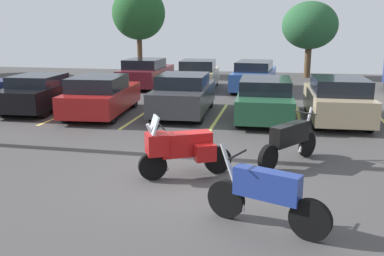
% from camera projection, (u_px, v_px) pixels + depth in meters
% --- Properties ---
extents(ground, '(44.00, 44.00, 0.10)m').
position_uv_depth(ground, '(197.00, 180.00, 9.49)').
color(ground, '#423F3F').
extents(motorcycle_touring, '(1.92, 1.28, 1.42)m').
position_uv_depth(motorcycle_touring, '(182.00, 148.00, 9.38)').
color(motorcycle_touring, black).
rests_on(motorcycle_touring, ground).
extents(motorcycle_second, '(1.40, 1.96, 1.28)m').
position_uv_depth(motorcycle_second, '(290.00, 140.00, 10.30)').
color(motorcycle_second, black).
rests_on(motorcycle_second, ground).
extents(motorcycle_third, '(2.05, 0.96, 1.34)m').
position_uv_depth(motorcycle_third, '(265.00, 195.00, 7.01)').
color(motorcycle_third, black).
rests_on(motorcycle_third, ground).
extents(parking_stripes, '(25.93, 5.06, 0.01)m').
position_uv_depth(parking_stripes, '(180.00, 116.00, 15.90)').
color(parking_stripes, '#EAE066').
rests_on(parking_stripes, ground).
extents(car_black, '(2.02, 4.60, 1.40)m').
position_uv_depth(car_black, '(42.00, 92.00, 16.88)').
color(car_black, black).
rests_on(car_black, ground).
extents(car_red, '(2.21, 4.49, 1.47)m').
position_uv_depth(car_red, '(101.00, 96.00, 15.89)').
color(car_red, maroon).
rests_on(car_red, ground).
extents(car_charcoal, '(2.01, 4.50, 1.51)m').
position_uv_depth(car_charcoal, '(184.00, 94.00, 16.00)').
color(car_charcoal, '#38383D').
rests_on(car_charcoal, ground).
extents(car_green, '(1.99, 4.86, 1.45)m').
position_uv_depth(car_green, '(265.00, 98.00, 15.33)').
color(car_green, '#235638').
rests_on(car_green, ground).
extents(car_tan, '(1.99, 4.50, 1.55)m').
position_uv_depth(car_tan, '(337.00, 100.00, 14.80)').
color(car_tan, tan).
rests_on(car_tan, ground).
extents(car_far_maroon, '(1.93, 4.55, 1.52)m').
position_uv_depth(car_far_maroon, '(146.00, 73.00, 23.00)').
color(car_far_maroon, maroon).
rests_on(car_far_maroon, ground).
extents(car_far_champagne, '(2.04, 4.30, 1.52)m').
position_uv_depth(car_far_champagne, '(199.00, 75.00, 22.34)').
color(car_far_champagne, '#C1B289').
rests_on(car_far_champagne, ground).
extents(car_far_blue, '(2.12, 5.01, 1.49)m').
position_uv_depth(car_far_blue, '(254.00, 76.00, 21.80)').
color(car_far_blue, '#2D519E').
rests_on(car_far_blue, ground).
extents(tree_far_right, '(3.40, 3.40, 5.66)m').
position_uv_depth(tree_far_right, '(139.00, 13.00, 27.58)').
color(tree_far_right, '#4C3823').
rests_on(tree_far_right, ground).
extents(tree_center_left, '(3.42, 3.42, 4.68)m').
position_uv_depth(tree_center_left, '(310.00, 26.00, 26.67)').
color(tree_center_left, '#4C3823').
rests_on(tree_center_left, ground).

